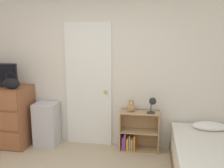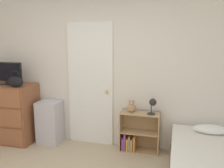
% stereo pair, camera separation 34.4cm
% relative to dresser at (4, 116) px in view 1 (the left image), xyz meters
% --- Properties ---
extents(wall_back, '(10.00, 0.06, 2.55)m').
position_rel_dresser_xyz_m(wall_back, '(1.57, 0.33, 0.76)').
color(wall_back, silver).
rests_on(wall_back, ground_plane).
extents(door_closed, '(0.79, 0.09, 2.09)m').
position_rel_dresser_xyz_m(door_closed, '(1.44, 0.27, 0.53)').
color(door_closed, white).
rests_on(door_closed, ground_plane).
extents(dresser, '(0.91, 0.55, 1.03)m').
position_rel_dresser_xyz_m(dresser, '(0.00, 0.00, 0.00)').
color(dresser, brown).
rests_on(dresser, ground_plane).
extents(tv, '(0.61, 0.16, 0.39)m').
position_rel_dresser_xyz_m(tv, '(-0.00, -0.01, 0.72)').
color(tv, black).
rests_on(tv, dresser).
extents(handbag, '(0.29, 0.11, 0.28)m').
position_rel_dresser_xyz_m(handbag, '(0.29, -0.18, 0.61)').
color(handbag, black).
rests_on(handbag, dresser).
extents(storage_bin, '(0.38, 0.36, 0.74)m').
position_rel_dresser_xyz_m(storage_bin, '(0.73, 0.10, -0.14)').
color(storage_bin, silver).
rests_on(storage_bin, ground_plane).
extents(bookshelf, '(0.63, 0.27, 0.66)m').
position_rel_dresser_xyz_m(bookshelf, '(2.26, 0.15, -0.24)').
color(bookshelf, tan).
rests_on(bookshelf, ground_plane).
extents(teddy_bear, '(0.13, 0.13, 0.20)m').
position_rel_dresser_xyz_m(teddy_bear, '(2.17, 0.14, 0.23)').
color(teddy_bear, tan).
rests_on(teddy_bear, bookshelf).
extents(desk_lamp, '(0.15, 0.14, 0.26)m').
position_rel_dresser_xyz_m(desk_lamp, '(2.51, 0.10, 0.32)').
color(desk_lamp, '#262628').
rests_on(desk_lamp, bookshelf).
extents(bed, '(1.13, 1.83, 0.59)m').
position_rel_dresser_xyz_m(bed, '(3.37, -0.63, -0.27)').
color(bed, brown).
rests_on(bed, ground_plane).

